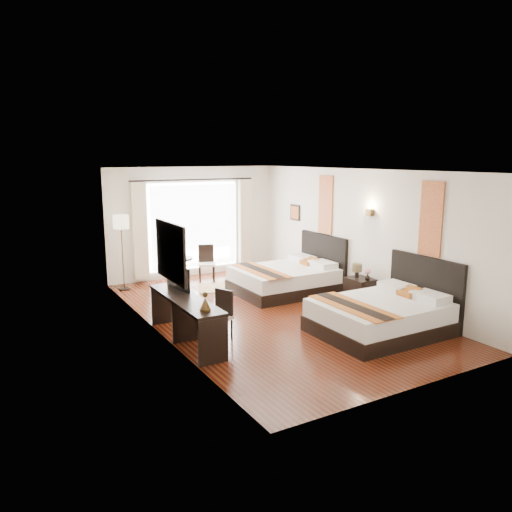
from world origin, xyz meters
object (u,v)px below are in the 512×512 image
vase (367,279)px  desk_chair (218,326)px  bed_near (383,314)px  floor_lamp (121,227)px  fruit_bowl (181,256)px  table_lamp (357,269)px  window_chair (207,270)px  bed_far (287,278)px  console_desk (186,320)px  nightstand (360,291)px  side_table (181,271)px  television (174,278)px

vase → desk_chair: (-3.53, -0.27, -0.30)m
bed_near → floor_lamp: size_ratio=1.28×
desk_chair → fruit_bowl: 3.95m
vase → fruit_bowl: size_ratio=0.63×
table_lamp → fruit_bowl: (-2.65, 3.26, -0.04)m
table_lamp → fruit_bowl: 4.20m
bed_near → floor_lamp: bearing=121.9°
vase → desk_chair: 3.56m
window_chair → floor_lamp: bearing=-72.5°
bed_far → console_desk: 3.64m
nightstand → console_desk: size_ratio=0.26×
vase → side_table: size_ratio=0.20×
bed_near → fruit_bowl: bearing=110.6°
bed_near → bed_far: (0.00, 3.08, -0.00)m
console_desk → floor_lamp: bearing=90.2°
bed_far → television: bed_far is taller
nightstand → table_lamp: table_lamp is taller
vase → television: bearing=172.6°
bed_near → side_table: bed_near is taller
side_table → vase: bearing=-52.8°
window_chair → fruit_bowl: bearing=-60.5°
table_lamp → window_chair: bearing=119.9°
console_desk → side_table: 3.82m
desk_chair → side_table: desk_chair is taller
window_chair → bed_near: bearing=33.5°
nightstand → desk_chair: desk_chair is taller
nightstand → side_table: (-2.70, 3.36, 0.06)m
bed_near → television: bed_near is taller
side_table → nightstand: bearing=-51.3°
desk_chair → television: bearing=-83.1°
side_table → window_chair: window_chair is taller
nightstand → television: size_ratio=0.76×
bed_near → nightstand: 1.76m
bed_far → table_lamp: size_ratio=6.61×
bed_far → console_desk: (-3.18, -1.76, 0.05)m
floor_lamp → window_chair: size_ratio=1.98×
nightstand → floor_lamp: bearing=138.3°
table_lamp → floor_lamp: size_ratio=0.19×
table_lamp → window_chair: 3.92m
bed_near → console_desk: bed_near is taller
bed_near → television: 3.73m
bed_far → fruit_bowl: bed_far is taller
nightstand → fruit_bowl: (-2.67, 3.36, 0.42)m
floor_lamp → side_table: size_ratio=2.62×
television → vase: bearing=-106.5°
desk_chair → fruit_bowl: size_ratio=4.11×
nightstand → window_chair: 3.99m
side_table → bed_far: bearing=-44.4°
nightstand → side_table: bearing=128.7°
vase → television: 4.05m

